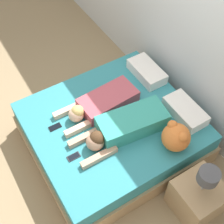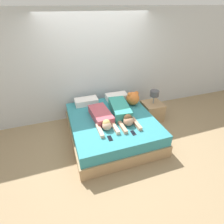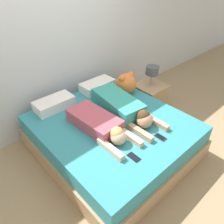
# 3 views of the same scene
# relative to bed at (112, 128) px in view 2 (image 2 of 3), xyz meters

# --- Properties ---
(ground_plane) EXTENTS (12.00, 12.00, 0.00)m
(ground_plane) POSITION_rel_bed_xyz_m (0.00, 0.00, -0.26)
(ground_plane) COLOR #9E8460
(wall_back) EXTENTS (12.00, 0.06, 2.60)m
(wall_back) POSITION_rel_bed_xyz_m (0.00, 1.14, 1.04)
(wall_back) COLOR silver
(wall_back) RESTS_ON ground_plane
(bed) EXTENTS (1.82, 1.98, 0.52)m
(bed) POSITION_rel_bed_xyz_m (0.00, 0.00, 0.00)
(bed) COLOR tan
(bed) RESTS_ON ground_plane
(pillow_head_left) EXTENTS (0.55, 0.29, 0.15)m
(pillow_head_left) POSITION_rel_bed_xyz_m (-0.40, 0.79, 0.34)
(pillow_head_left) COLOR white
(pillow_head_left) RESTS_ON bed
(pillow_head_right) EXTENTS (0.55, 0.29, 0.15)m
(pillow_head_right) POSITION_rel_bed_xyz_m (0.40, 0.79, 0.34)
(pillow_head_right) COLOR white
(pillow_head_right) RESTS_ON bed
(person_left) EXTENTS (0.41, 1.04, 0.21)m
(person_left) POSITION_rel_bed_xyz_m (-0.23, -0.03, 0.35)
(person_left) COLOR #B24C59
(person_left) RESTS_ON bed
(person_right) EXTENTS (0.46, 1.17, 0.24)m
(person_right) POSITION_rel_bed_xyz_m (0.23, 0.03, 0.37)
(person_right) COLOR teal
(person_right) RESTS_ON bed
(cell_phone_left) EXTENTS (0.07, 0.15, 0.01)m
(cell_phone_left) POSITION_rel_bed_xyz_m (-0.26, -0.63, 0.27)
(cell_phone_left) COLOR black
(cell_phone_left) RESTS_ON bed
(cell_phone_right) EXTENTS (0.07, 0.15, 0.01)m
(cell_phone_right) POSITION_rel_bed_xyz_m (0.22, -0.63, 0.27)
(cell_phone_right) COLOR #2D2D33
(cell_phone_right) RESTS_ON bed
(plush_toy) EXTENTS (0.32, 0.32, 0.34)m
(plush_toy) POSITION_rel_bed_xyz_m (0.67, 0.41, 0.43)
(plush_toy) COLOR orange
(plush_toy) RESTS_ON bed
(nightstand) EXTENTS (0.49, 0.49, 0.82)m
(nightstand) POSITION_rel_bed_xyz_m (1.22, 0.35, 0.01)
(nightstand) COLOR tan
(nightstand) RESTS_ON ground_plane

